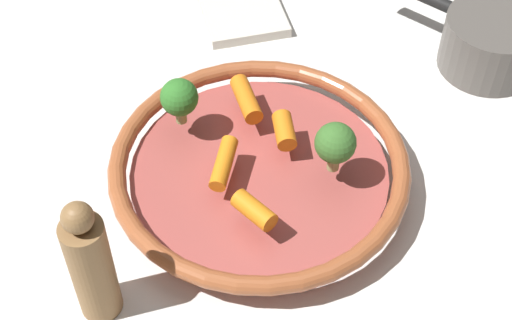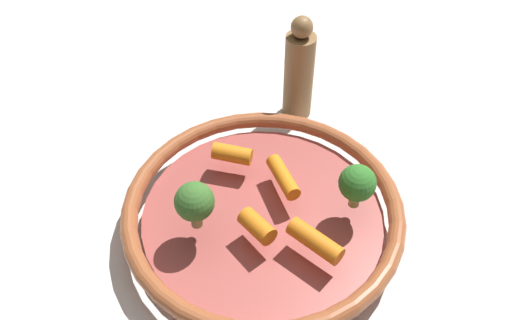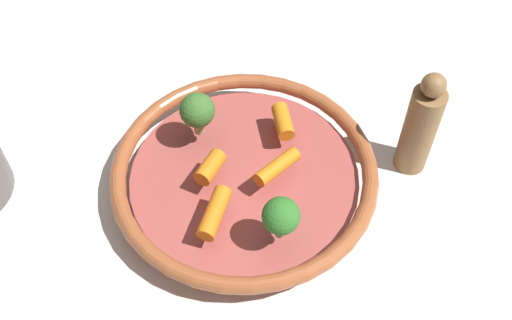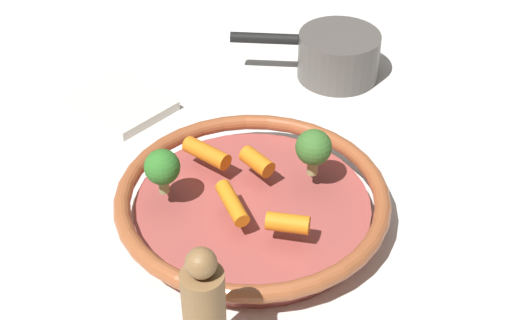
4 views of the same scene
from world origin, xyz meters
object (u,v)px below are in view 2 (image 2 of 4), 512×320
baby_carrot_back (259,226)px  baby_carrot_near_rim (232,154)px  broccoli_floret_small (195,202)px  serving_bowl (263,215)px  broccoli_floret_edge (357,184)px  baby_carrot_right (315,241)px  pepper_mill (299,72)px  baby_carrot_center (283,177)px

baby_carrot_back → baby_carrot_near_rim: (-0.05, 0.10, -0.00)m
baby_carrot_near_rim → broccoli_floret_small: size_ratio=0.78×
serving_bowl → broccoli_floret_small: 0.10m
baby_carrot_near_rim → broccoli_floret_edge: (0.15, -0.05, 0.02)m
baby_carrot_right → baby_carrot_back: 0.06m
broccoli_floret_edge → pepper_mill: (-0.09, 0.20, -0.01)m
baby_carrot_back → broccoli_floret_edge: bearing=29.8°
broccoli_floret_small → pepper_mill: (0.08, 0.25, -0.01)m
pepper_mill → baby_carrot_near_rim: bearing=-112.1°
baby_carrot_near_rim → baby_carrot_center: bearing=-21.5°
baby_carrot_center → baby_carrot_back: bearing=-101.5°
broccoli_floret_small → broccoli_floret_edge: broccoli_floret_small is taller
baby_carrot_center → baby_carrot_back: 0.08m
serving_bowl → baby_carrot_center: (0.02, 0.04, 0.03)m
baby_carrot_near_rim → broccoli_floret_small: 0.11m
baby_carrot_center → broccoli_floret_edge: broccoli_floret_edge is taller
baby_carrot_back → pepper_mill: (0.01, 0.25, 0.01)m
baby_carrot_near_rim → broccoli_floret_edge: bearing=-17.2°
pepper_mill → broccoli_floret_edge: bearing=-66.6°
baby_carrot_near_rim → pepper_mill: pepper_mill is taller
broccoli_floret_small → pepper_mill: size_ratio=0.39×
baby_carrot_back → baby_carrot_right: bearing=-8.1°
baby_carrot_back → broccoli_floret_edge: (0.10, 0.06, 0.02)m
broccoli_floret_edge → pepper_mill: size_ratio=0.36×
broccoli_floret_small → pepper_mill: pepper_mill is taller
baby_carrot_back → broccoli_floret_small: (-0.07, -0.00, 0.03)m
baby_carrot_back → pepper_mill: pepper_mill is taller
baby_carrot_back → broccoli_floret_small: 0.07m
baby_carrot_right → baby_carrot_back: same height
baby_carrot_right → broccoli_floret_small: broccoli_floret_small is taller
baby_carrot_center → broccoli_floret_small: broccoli_floret_small is taller
serving_bowl → pepper_mill: 0.22m
serving_bowl → baby_carrot_near_rim: (-0.05, 0.06, 0.03)m
baby_carrot_center → serving_bowl: bearing=-116.4°
broccoli_floret_edge → pepper_mill: 0.22m
baby_carrot_right → broccoli_floret_small: bearing=176.3°
baby_carrot_center → pepper_mill: 0.18m
broccoli_floret_small → serving_bowl: bearing=31.6°
broccoli_floret_small → baby_carrot_center: bearing=42.3°
baby_carrot_center → broccoli_floret_small: size_ratio=1.03×
baby_carrot_near_rim → broccoli_floret_edge: size_ratio=0.83×
baby_carrot_right → baby_carrot_center: 0.10m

